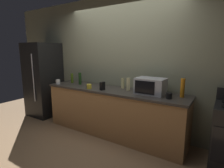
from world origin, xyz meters
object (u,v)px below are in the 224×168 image
object	(u,v)px
microwave	(151,86)
bottle_wine	(80,79)
mug_yellow	(89,86)
bottle_vinegar	(123,83)
bottle_dish_soap	(183,88)
mug_black	(169,96)
bottle_hand_soap	(128,84)
cordless_phone	(102,86)
mug_white	(58,82)
refrigerator	(44,80)
bottle_olive_oil	(72,78)

from	to	relation	value
microwave	bottle_wine	xyz separation A→B (m)	(-1.58, -0.02, -0.01)
microwave	mug_yellow	world-z (taller)	microwave
microwave	bottle_vinegar	size ratio (longest dim) A/B	2.40
bottle_wine	mug_yellow	distance (m)	0.50
bottle_dish_soap	mug_black	size ratio (longest dim) A/B	3.24
bottle_hand_soap	mug_yellow	xyz separation A→B (m)	(-0.71, -0.26, -0.07)
microwave	cordless_phone	xyz separation A→B (m)	(-0.86, -0.20, -0.06)
mug_white	mug_black	xyz separation A→B (m)	(2.37, 0.11, -0.00)
microwave	bottle_vinegar	distance (m)	0.64
refrigerator	mug_yellow	world-z (taller)	refrigerator
microwave	bottle_dish_soap	world-z (taller)	bottle_dish_soap
microwave	bottle_dish_soap	xyz separation A→B (m)	(0.50, 0.06, 0.01)
cordless_phone	bottle_vinegar	size ratio (longest dim) A/B	0.75
mug_yellow	mug_black	xyz separation A→B (m)	(1.49, 0.11, 0.00)
microwave	cordless_phone	size ratio (longest dim) A/B	3.20
microwave	bottle_wine	world-z (taller)	microwave
bottle_olive_oil	bottle_vinegar	distance (m)	1.25
bottle_dish_soap	mug_white	size ratio (longest dim) A/B	2.99
bottle_olive_oil	mug_black	bearing A→B (deg)	-4.21
refrigerator	mug_yellow	distance (m)	1.66
bottle_dish_soap	bottle_vinegar	xyz separation A→B (m)	(-1.12, 0.08, -0.05)
bottle_wine	mug_black	bearing A→B (deg)	-3.46
bottle_wine	mug_white	size ratio (longest dim) A/B	2.58
bottle_hand_soap	bottle_vinegar	world-z (taller)	bottle_hand_soap
mug_white	mug_yellow	distance (m)	0.88
bottle_dish_soap	cordless_phone	bearing A→B (deg)	-169.00
bottle_hand_soap	mug_white	world-z (taller)	bottle_hand_soap
mug_black	mug_yellow	bearing A→B (deg)	-175.94
bottle_dish_soap	bottle_vinegar	world-z (taller)	bottle_dish_soap
cordless_phone	bottle_wine	size ratio (longest dim) A/B	0.59
cordless_phone	bottle_dish_soap	world-z (taller)	bottle_dish_soap
refrigerator	mug_white	distance (m)	0.80
microwave	bottle_hand_soap	xyz separation A→B (m)	(-0.43, 0.02, -0.02)
refrigerator	bottle_olive_oil	xyz separation A→B (m)	(0.92, 0.08, 0.11)
microwave	bottle_hand_soap	distance (m)	0.43
cordless_phone	bottle_vinegar	world-z (taller)	bottle_vinegar
bottle_olive_oil	mug_yellow	distance (m)	0.78
mug_black	bottle_dish_soap	bearing A→B (deg)	53.43
cordless_phone	bottle_hand_soap	size ratio (longest dim) A/B	0.64
refrigerator	bottle_hand_soap	size ratio (longest dim) A/B	7.72
cordless_phone	mug_black	size ratio (longest dim) A/B	1.64
refrigerator	mug_black	xyz separation A→B (m)	(3.14, -0.09, 0.05)
microwave	bottle_hand_soap	world-z (taller)	microwave
microwave	mug_black	bearing A→B (deg)	-21.04
mug_white	microwave	bearing A→B (deg)	6.92
bottle_olive_oil	bottle_dish_soap	distance (m)	2.37
bottle_hand_soap	bottle_wine	size ratio (longest dim) A/B	0.91
mug_white	bottle_dish_soap	bearing A→B (deg)	6.97
bottle_vinegar	mug_black	size ratio (longest dim) A/B	2.18
cordless_phone	bottle_wine	bearing A→B (deg)	167.29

